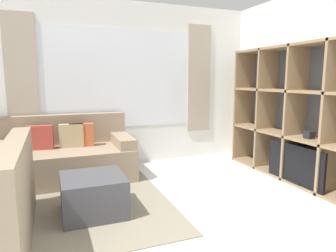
% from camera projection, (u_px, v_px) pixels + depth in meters
% --- Properties ---
extents(wall_back, '(5.88, 0.11, 2.70)m').
position_uv_depth(wall_back, '(119.00, 84.00, 4.98)').
color(wall_back, white).
rests_on(wall_back, ground_plane).
extents(wall_right, '(0.07, 4.38, 2.70)m').
position_uv_depth(wall_right, '(305.00, 86.00, 4.34)').
color(wall_right, white).
rests_on(wall_right, ground_plane).
extents(area_rug, '(2.66, 2.14, 0.01)m').
position_uv_depth(area_rug, '(50.00, 212.00, 3.27)').
color(area_rug, gray).
rests_on(area_rug, ground_plane).
extents(shelving_unit, '(0.41, 2.48, 1.92)m').
position_uv_depth(shelving_unit, '(298.00, 116.00, 4.23)').
color(shelving_unit, '#515660').
rests_on(shelving_unit, ground_plane).
extents(couch_main, '(1.87, 0.98, 0.91)m').
position_uv_depth(couch_main, '(66.00, 157.00, 4.33)').
color(couch_main, gray).
rests_on(couch_main, ground_plane).
extents(ottoman, '(0.65, 0.66, 0.42)m').
position_uv_depth(ottoman, '(93.00, 195.00, 3.21)').
color(ottoman, '#47474C').
rests_on(ottoman, ground_plane).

